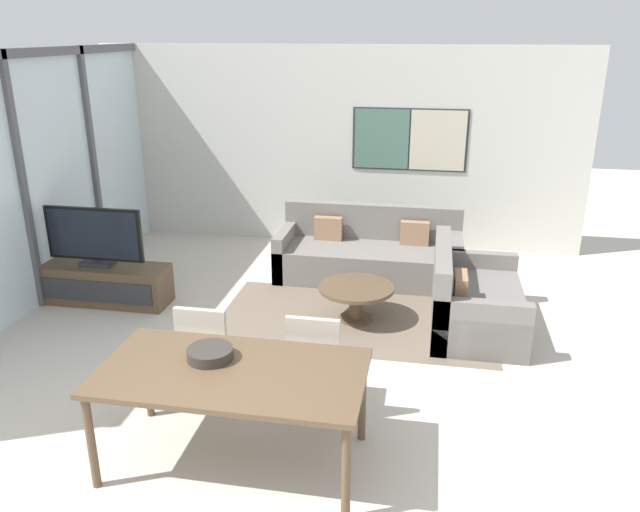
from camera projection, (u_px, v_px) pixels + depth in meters
The scene contains 12 objects.
wall_back at pixel (338, 147), 8.86m from camera, with size 6.94×0.09×2.80m.
window_wall_left at pixel (19, 174), 6.65m from camera, with size 0.07×5.81×2.80m.
area_rug at pixel (356, 319), 6.80m from camera, with size 2.96×1.67×0.01m.
tv_console at pixel (100, 283), 7.19m from camera, with size 1.61×0.47×0.45m.
television at pixel (94, 237), 7.00m from camera, with size 1.14×0.20×0.68m.
sofa_main at pixel (369, 255), 7.93m from camera, with size 2.29×0.93×0.87m.
sofa_side at pixel (469, 302), 6.56m from camera, with size 0.93×1.54×0.87m.
coffee_table at pixel (356, 295), 6.70m from camera, with size 0.81×0.81×0.40m.
dining_table at pixel (232, 378), 4.34m from camera, with size 1.86×0.98×0.76m.
dining_chair_left at pixel (208, 347), 5.15m from camera, with size 0.46×0.46×0.91m.
dining_chair_centre at pixel (316, 357), 4.99m from camera, with size 0.46×0.46×0.91m.
fruit_bowl at pixel (210, 353), 4.45m from camera, with size 0.33×0.33×0.08m.
Camera 1 is at (1.38, -2.95, 2.97)m, focal length 35.00 mm.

